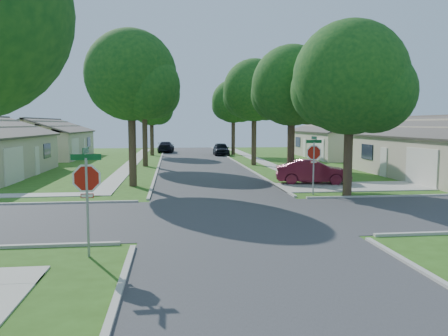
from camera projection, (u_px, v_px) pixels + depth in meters
name	position (u px, v px, depth m)	size (l,w,h in m)	color
ground	(235.00, 216.00, 17.07)	(100.00, 100.00, 0.00)	#2F5517
road_ns	(235.00, 216.00, 17.07)	(7.00, 100.00, 0.02)	#333335
sidewalk_ne	(258.00, 160.00, 43.47)	(1.20, 40.00, 0.04)	#9E9B91
sidewalk_nw	(134.00, 161.00, 42.03)	(1.20, 40.00, 0.04)	#9E9B91
driveway	(354.00, 187.00, 25.01)	(8.80, 3.60, 0.05)	#9E9B91
stop_sign_sw	(87.00, 183.00, 11.67)	(1.05, 0.80, 2.98)	gray
stop_sign_ne	(314.00, 155.00, 22.06)	(1.05, 0.80, 2.98)	gray
tree_e_near	(293.00, 89.00, 25.96)	(4.97, 4.80, 8.28)	#38281C
tree_e_mid	(255.00, 93.00, 37.75)	(5.59, 5.40, 9.21)	#38281C
tree_e_far	(234.00, 103.00, 50.62)	(5.17, 5.00, 8.72)	#38281C
tree_w_near	(132.00, 80.00, 24.80)	(5.38, 5.20, 8.97)	#38281C
tree_w_mid	(145.00, 89.00, 36.62)	(5.80, 5.60, 9.56)	#38281C
tree_w_far	(152.00, 107.00, 49.56)	(4.76, 4.60, 8.04)	#38281C
tree_ne_corner	(351.00, 83.00, 21.41)	(5.80, 5.60, 8.66)	#38281C
house_ne_near	(444.00, 155.00, 29.66)	(8.42, 13.60, 4.23)	#B3A48D
house_ne_far	(342.00, 143.00, 47.44)	(8.42, 13.60, 4.23)	#B3A48D
house_nw_far	(44.00, 144.00, 46.64)	(8.42, 13.60, 4.23)	#B3A48D
car_driveway	(313.00, 172.00, 26.30)	(1.53, 4.40, 1.45)	#561121
car_curb_east	(221.00, 149.00, 50.37)	(1.72, 4.28, 1.46)	black
car_curb_west	(166.00, 147.00, 55.55)	(1.92, 4.73, 1.37)	black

